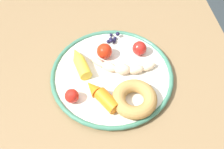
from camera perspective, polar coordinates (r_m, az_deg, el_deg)
The scene contains 10 objects.
dining_table at distance 0.91m, azimuth -2.13°, elevation -1.54°, with size 1.08×0.78×0.77m.
plate at distance 0.79m, azimuth 0.00°, elevation -0.13°, with size 0.33×0.33×0.02m.
banana at distance 0.79m, azimuth 2.07°, elevation 1.40°, with size 0.08×0.18×0.03m.
carrot_orange at distance 0.73m, azimuth -2.33°, elevation -4.09°, with size 0.11×0.08×0.03m.
carrot_yellow at distance 0.80m, azimuth -6.23°, elevation 2.40°, with size 0.11×0.06×0.03m.
donut at distance 0.73m, azimuth 4.41°, elevation -4.76°, with size 0.11×0.11×0.03m, color #B88A49.
blueberry_pile at distance 0.86m, azimuth 0.15°, elevation 7.02°, with size 0.04×0.04×0.02m.
tomato_near at distance 0.82m, azimuth 5.36°, elevation 5.11°, with size 0.04×0.04×0.04m, color red.
tomato_mid at distance 0.73m, azimuth -7.84°, elevation -4.14°, with size 0.04×0.04×0.04m, color red.
tomato_far at distance 0.81m, azimuth -1.49°, elevation 4.59°, with size 0.04×0.04×0.04m, color red.
Camera 1 is at (0.53, -0.05, 1.41)m, focal length 46.97 mm.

